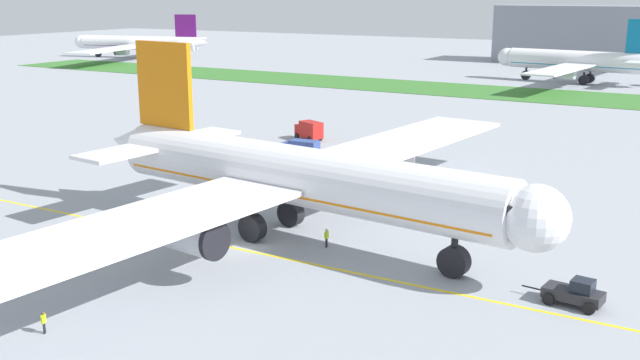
{
  "coord_description": "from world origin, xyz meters",
  "views": [
    {
      "loc": [
        37.58,
        -51.54,
        22.43
      ],
      "look_at": [
        0.79,
        12.23,
        3.8
      ],
      "focal_mm": 42.01,
      "sensor_mm": 36.0,
      "label": 1
    }
  ],
  "objects": [
    {
      "name": "service_truck_baggage_loader",
      "position": [
        -14.23,
        32.92,
        1.59
      ],
      "size": [
        5.3,
        2.57,
        2.92
      ],
      "color": "#33478C",
      "rests_on": "ground"
    },
    {
      "name": "ground_crew_wingwalker_starboard",
      "position": [
        -13.22,
        -9.1,
        1.06
      ],
      "size": [
        0.56,
        0.44,
        1.75
      ],
      "color": "black",
      "rests_on": "ground"
    },
    {
      "name": "service_truck_fuel_bowser",
      "position": [
        -20.81,
        46.32,
        1.58
      ],
      "size": [
        5.4,
        3.91,
        2.95
      ],
      "color": "#B21E19",
      "rests_on": "ground"
    },
    {
      "name": "parked_airliner_far_left",
      "position": [
        -145.55,
        143.05,
        5.04
      ],
      "size": [
        49.6,
        80.98,
        14.83
      ],
      "color": "white",
      "rests_on": "ground"
    },
    {
      "name": "airliner_foreground",
      "position": [
        2.26,
        4.78,
        5.94
      ],
      "size": [
        50.73,
        80.21,
        17.5
      ],
      "color": "white",
      "rests_on": "ground"
    },
    {
      "name": "pushback_tug",
      "position": [
        28.27,
        1.99,
        0.96
      ],
      "size": [
        6.08,
        2.7,
        2.12
      ],
      "color": "#26262B",
      "rests_on": "ground"
    },
    {
      "name": "parked_airliner_far_centre",
      "position": [
        -0.11,
        143.16,
        5.43
      ],
      "size": [
        42.72,
        66.62,
        16.02
      ],
      "color": "white",
      "rests_on": "ground"
    },
    {
      "name": "ground_crew_wingwalker_port",
      "position": [
        6.17,
        4.07,
        1.06
      ],
      "size": [
        0.31,
        0.61,
        1.74
      ],
      "color": "black",
      "rests_on": "ground"
    },
    {
      "name": "service_truck_catering_van",
      "position": [
        -1.13,
        34.05,
        1.49
      ],
      "size": [
        6.2,
        3.87,
        2.67
      ],
      "color": "white",
      "rests_on": "ground"
    },
    {
      "name": "ground_crew_marshaller_front",
      "position": [
        -1.71,
        -20.65,
        0.96
      ],
      "size": [
        0.42,
        0.48,
        1.58
      ],
      "color": "black",
      "rests_on": "ground"
    },
    {
      "name": "ground_plane",
      "position": [
        0.0,
        0.0,
        0.0
      ],
      "size": [
        600.0,
        600.0,
        0.0
      ],
      "primitive_type": "plane",
      "color": "#9399A0",
      "rests_on": "ground"
    },
    {
      "name": "apron_taxi_line",
      "position": [
        0.0,
        -0.26,
        0.0
      ],
      "size": [
        280.0,
        0.36,
        0.01
      ],
      "primitive_type": "cube",
      "color": "yellow",
      "rests_on": "ground"
    },
    {
      "name": "grass_median_strip",
      "position": [
        0.0,
        115.46,
        0.05
      ],
      "size": [
        320.0,
        24.0,
        0.1
      ],
      "primitive_type": "cube",
      "color": "#38722D",
      "rests_on": "ground"
    }
  ]
}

